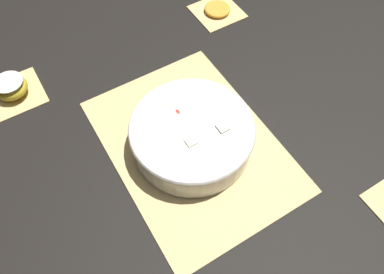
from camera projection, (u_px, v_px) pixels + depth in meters
name	position (u px, v px, depth m)	size (l,w,h in m)	color
ground_plane	(192.00, 145.00, 0.85)	(6.00, 6.00, 0.00)	black
bamboo_mat_center	(192.00, 144.00, 0.85)	(0.48, 0.35, 0.01)	#D6B775
coaster_mat_near_right	(217.00, 11.00, 1.10)	(0.13, 0.13, 0.01)	#D6B775
coaster_mat_far_right	(15.00, 94.00, 0.93)	(0.13, 0.13, 0.01)	#D6B775
fruit_salad_bowl	(192.00, 134.00, 0.81)	(0.27, 0.27, 0.08)	silver
apple_half	(11.00, 87.00, 0.91)	(0.08, 0.08, 0.04)	gold
orange_slice_whole	(217.00, 9.00, 1.09)	(0.08, 0.08, 0.01)	#F9A338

